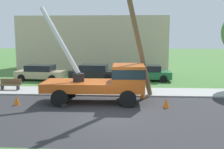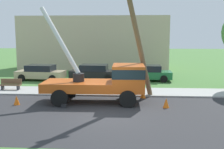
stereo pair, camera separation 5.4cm
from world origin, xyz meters
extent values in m
plane|color=#477538|center=(0.00, 12.00, 0.00)|extent=(120.00, 120.00, 0.00)
cube|color=#2B2B2D|center=(0.00, 0.00, 0.00)|extent=(80.00, 8.73, 0.01)
cube|color=#9E9E99|center=(0.00, 5.78, 0.05)|extent=(80.00, 2.82, 0.10)
cube|color=#C65119|center=(-2.05, 2.75, 1.02)|extent=(4.33, 2.46, 0.55)
cube|color=#C65119|center=(1.05, 2.80, 1.55)|extent=(1.93, 2.43, 1.60)
cube|color=#19232D|center=(1.05, 2.80, 1.90)|extent=(1.95, 2.45, 0.56)
cylinder|color=black|center=(-2.03, 2.75, 1.55)|extent=(0.70, 0.70, 0.50)
cylinder|color=silver|center=(-3.32, 3.39, 3.85)|extent=(2.90, 1.62, 4.26)
cube|color=black|center=(-2.63, 1.29, 0.10)|extent=(0.30, 0.30, 0.20)
cube|color=black|center=(-2.67, 4.19, 0.10)|extent=(0.30, 0.30, 0.20)
cylinder|color=black|center=(1.03, 1.60, 0.50)|extent=(1.00, 0.30, 1.00)
cylinder|color=black|center=(0.99, 4.00, 0.50)|extent=(1.00, 0.30, 1.00)
cylinder|color=black|center=(-2.94, 1.54, 0.50)|extent=(1.00, 0.30, 1.00)
cylinder|color=black|center=(-2.98, 3.94, 0.50)|extent=(1.00, 0.30, 1.00)
cylinder|color=brown|center=(1.55, 3.78, 4.27)|extent=(2.49, 2.42, 8.64)
cone|color=orange|center=(3.24, 1.68, 0.28)|extent=(0.36, 0.36, 0.56)
cone|color=orange|center=(-5.63, 1.79, 0.28)|extent=(0.36, 0.36, 0.56)
cone|color=orange|center=(2.02, 4.07, 0.28)|extent=(0.36, 0.36, 0.56)
cube|color=tan|center=(-7.10, 10.80, 0.55)|extent=(4.53, 2.15, 0.65)
cube|color=black|center=(-7.10, 10.80, 1.15)|extent=(2.59, 1.85, 0.55)
cylinder|color=black|center=(-5.73, 9.79, 0.32)|extent=(0.64, 0.22, 0.64)
cylinder|color=black|center=(-5.58, 11.58, 0.32)|extent=(0.64, 0.22, 0.64)
cylinder|color=black|center=(-8.62, 10.02, 0.32)|extent=(0.64, 0.22, 0.64)
cylinder|color=black|center=(-8.47, 11.82, 0.32)|extent=(0.64, 0.22, 0.64)
cube|color=black|center=(-2.20, 11.36, 0.55)|extent=(4.51, 2.08, 0.65)
cube|color=black|center=(-2.20, 11.36, 1.15)|extent=(2.56, 1.81, 0.55)
cylinder|color=black|center=(-0.80, 10.36, 0.32)|extent=(0.64, 0.22, 0.64)
cylinder|color=black|center=(-0.69, 12.16, 0.32)|extent=(0.64, 0.22, 0.64)
cylinder|color=black|center=(-3.70, 10.55, 0.32)|extent=(0.64, 0.22, 0.64)
cylinder|color=black|center=(-3.59, 12.35, 0.32)|extent=(0.64, 0.22, 0.64)
cube|color=#1E6638|center=(2.73, 11.12, 0.55)|extent=(4.45, 1.92, 0.65)
cube|color=black|center=(2.73, 11.12, 1.15)|extent=(2.51, 1.72, 0.55)
cylinder|color=black|center=(4.16, 10.18, 0.32)|extent=(0.64, 0.22, 0.64)
cylinder|color=black|center=(4.20, 11.98, 0.32)|extent=(0.64, 0.22, 0.64)
cylinder|color=black|center=(1.25, 10.26, 0.32)|extent=(0.64, 0.22, 0.64)
cylinder|color=black|center=(1.30, 12.06, 0.32)|extent=(0.64, 0.22, 0.64)
cube|color=brown|center=(-7.78, 5.78, 0.45)|extent=(1.60, 0.44, 0.06)
cube|color=brown|center=(-7.78, 5.98, 0.70)|extent=(1.60, 0.06, 0.40)
cube|color=#333338|center=(-8.38, 5.78, 0.23)|extent=(0.10, 0.40, 0.45)
cube|color=#333338|center=(-7.18, 5.78, 0.23)|extent=(0.10, 0.40, 0.45)
cube|color=#C6B293|center=(-3.33, 20.87, 3.20)|extent=(18.00, 6.00, 6.40)
camera|label=1|loc=(1.04, -13.74, 4.13)|focal=43.70mm
camera|label=2|loc=(1.10, -13.73, 4.13)|focal=43.70mm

